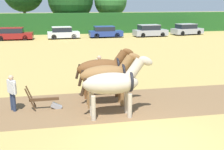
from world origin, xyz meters
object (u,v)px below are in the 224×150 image
draft_horse_lead_left (114,83)px  plow (47,102)px  parked_car_center (63,33)px  draft_horse_lead_right (108,75)px  parked_car_far_right (187,29)px  draft_horse_trail_left (103,68)px  parked_car_center_right (105,32)px  parked_car_right (150,31)px  farmer_beside_team (99,68)px  farmer_at_plow (12,91)px  parked_car_center_left (13,34)px  tree_center_right (111,1)px

draft_horse_lead_left → plow: 3.11m
plow → parked_car_center: (1.37, 24.09, 0.40)m
draft_horse_lead_right → parked_car_far_right: bearing=58.1°
draft_horse_trail_left → parked_car_center: size_ratio=0.73×
draft_horse_trail_left → parked_car_far_right: size_ratio=0.64×
parked_car_center_right → parked_car_right: bearing=-3.7°
farmer_beside_team → parked_car_center: size_ratio=0.42×
draft_horse_lead_left → plow: size_ratio=1.97×
draft_horse_lead_left → plow: (-2.62, 1.30, -1.06)m
draft_horse_lead_right → draft_horse_trail_left: size_ratio=0.98×
farmer_at_plow → parked_car_center_right: 25.56m
draft_horse_lead_right → farmer_beside_team: (0.10, 3.10, -0.41)m
parked_car_center_right → parked_car_center: bearing=-178.8°
farmer_beside_team → parked_car_far_right: 26.97m
plow → farmer_at_plow: 1.51m
draft_horse_trail_left → parked_car_center: (-1.25, 22.83, -0.66)m
farmer_at_plow → draft_horse_trail_left: bearing=-16.4°
farmer_at_plow → parked_car_center: farmer_at_plow is taller
farmer_at_plow → parked_car_right: 27.81m
parked_car_center → parked_car_far_right: parked_car_far_right is taller
parked_car_center → draft_horse_lead_right: bearing=-90.0°
plow → parked_car_far_right: bearing=54.0°
draft_horse_lead_right → parked_car_right: draft_horse_lead_right is taller
draft_horse_lead_right → plow: (-2.61, 0.02, -1.06)m
parked_car_center_right → parked_car_far_right: parked_car_far_right is taller
farmer_beside_team → parked_car_center_left: size_ratio=0.37×
parked_car_center_left → parked_car_far_right: size_ratio=0.98×
parked_car_center_right → parked_car_right: (5.94, -0.25, 0.04)m
draft_horse_trail_left → farmer_beside_team: 1.87m
parked_car_center_left → parked_car_right: parked_car_right is taller
draft_horse_lead_right → plow: bearing=180.0°
draft_horse_lead_left → plow: bearing=153.9°
parked_car_right → draft_horse_lead_left: bearing=-116.1°
parked_car_center → farmer_at_plow: bearing=-99.5°
draft_horse_lead_right → farmer_beside_team: draft_horse_lead_right is taller
draft_horse_trail_left → parked_car_right: 24.95m
draft_horse_lead_left → farmer_at_plow: 4.28m
tree_center_right → plow: bearing=-105.4°
tree_center_right → parked_car_center_right: 10.52m
farmer_beside_team → parked_car_center: (-1.35, 21.01, -0.25)m
farmer_at_plow → farmer_beside_team: (4.11, 2.98, 0.08)m
draft_horse_lead_left → farmer_beside_team: 4.41m
parked_car_center_right → draft_horse_lead_left: bearing=-100.4°
tree_center_right → parked_car_center_right: (-2.53, -9.44, -3.90)m
parked_car_right → parked_car_far_right: 5.78m
parked_car_center_right → parked_car_far_right: bearing=2.1°
tree_center_right → draft_horse_trail_left: (-6.69, -32.50, -3.23)m
farmer_beside_team → draft_horse_trail_left: bearing=-136.5°
draft_horse_lead_left → parked_car_far_right: bearing=59.4°
parked_car_right → farmer_at_plow: bearing=-124.9°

